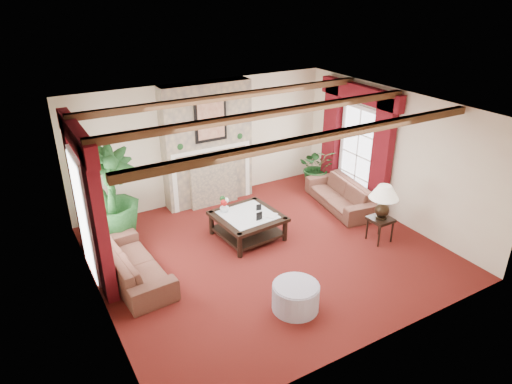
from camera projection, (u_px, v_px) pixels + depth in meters
floor at (268, 252)px, 8.52m from camera, size 6.00×6.00×0.00m
ceiling at (269, 110)px, 7.38m from camera, size 6.00×6.00×0.00m
back_wall at (204, 142)px, 10.11m from camera, size 6.00×0.02×2.70m
left_wall at (92, 229)px, 6.59m from camera, size 0.02×5.50×2.70m
right_wall at (393, 156)px, 9.31m from camera, size 0.02×5.50×2.70m
ceiling_beams at (269, 114)px, 7.41m from camera, size 6.00×3.00×0.12m
fireplace at (204, 82)px, 9.38m from camera, size 2.00×0.52×2.70m
french_door_left at (72, 157)px, 7.06m from camera, size 0.10×1.10×2.16m
french_door_right at (363, 108)px, 9.75m from camera, size 0.10×1.10×2.16m
curtains_left at (75, 130)px, 6.93m from camera, size 0.20×2.40×2.55m
curtains_right at (361, 89)px, 9.53m from camera, size 0.20×2.40×2.55m
sofa_left at (133, 259)px, 7.61m from camera, size 2.07×0.84×0.78m
sofa_right at (340, 190)px, 10.09m from camera, size 2.13×1.17×0.76m
potted_palm at (113, 216)px, 8.67m from camera, size 1.66×2.23×1.06m
small_plant at (317, 171)px, 11.08m from camera, size 1.75×1.77×0.78m
coffee_table at (248, 226)px, 8.92m from camera, size 1.28×1.28×0.49m
side_table at (379, 229)px, 8.80m from camera, size 0.51×0.51×0.49m
ottoman at (296, 297)px, 6.98m from camera, size 0.73×0.73×0.42m
table_lamp at (383, 202)px, 8.55m from camera, size 0.55×0.55×0.70m
flower_vase at (225, 207)px, 8.90m from camera, size 0.31×0.31×0.18m
book at (266, 211)px, 8.63m from camera, size 0.25×0.25×0.31m
photo_frame_a at (259, 216)px, 8.58m from camera, size 0.13×0.04×0.17m
photo_frame_b at (259, 207)px, 8.96m from camera, size 0.10×0.04×0.13m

